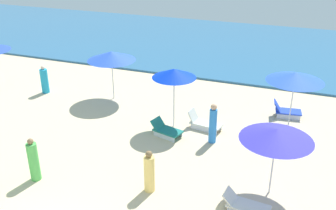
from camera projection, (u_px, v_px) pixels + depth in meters
name	position (u px, v px, depth m)	size (l,w,h in m)	color
ocean	(227.00, 45.00, 28.70)	(60.00, 15.19, 0.12)	#2E6592
umbrella_2	(277.00, 134.00, 11.76)	(2.29, 2.29, 2.36)	silver
lounge_chair_2_0	(245.00, 206.00, 11.68)	(1.48, 0.75, 0.58)	silver
umbrella_4	(111.00, 56.00, 18.83)	(2.40, 2.40, 2.48)	silver
umbrella_5	(295.00, 77.00, 15.88)	(2.38, 2.38, 2.53)	silver
lounge_chair_5_0	(286.00, 111.00, 17.68)	(1.34, 0.82, 0.74)	silver
umbrella_6	(174.00, 73.00, 15.92)	(1.86, 1.86, 2.67)	silver
lounge_chair_6_0	(166.00, 130.00, 16.06)	(1.42, 0.96, 0.65)	silver
lounge_chair_6_1	(204.00, 123.00, 16.63)	(1.53, 0.80, 0.76)	silver
beachgoer_1	(45.00, 80.00, 20.18)	(0.55, 0.55, 1.49)	#219BC9
beachgoer_2	(213.00, 124.00, 15.34)	(0.44, 0.44, 1.69)	#2C7CD8
beachgoer_4	(149.00, 173.00, 12.47)	(0.39, 0.39, 1.51)	#F5D172
beachgoer_5	(34.00, 161.00, 13.03)	(0.47, 0.47, 1.60)	#51B955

